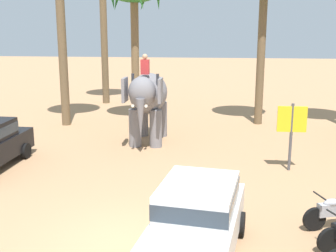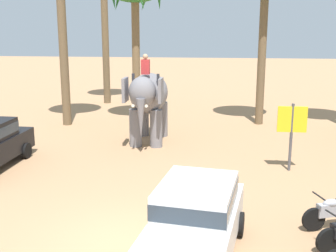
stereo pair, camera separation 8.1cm
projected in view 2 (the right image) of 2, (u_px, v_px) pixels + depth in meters
ground_plane at (128, 244)px, 10.21m from camera, size 120.00×120.00×0.00m
car_sedan_foreground at (196, 218)px, 9.47m from camera, size 2.32×4.30×1.70m
elephant_with_mahout at (148, 97)px, 18.65m from camera, size 1.62×3.86×3.88m
motorcycle_far_in_row at (336, 211)px, 10.90m from camera, size 1.74×0.77×0.94m
signboard_yellow at (292, 124)px, 15.03m from camera, size 1.00×0.10×2.40m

